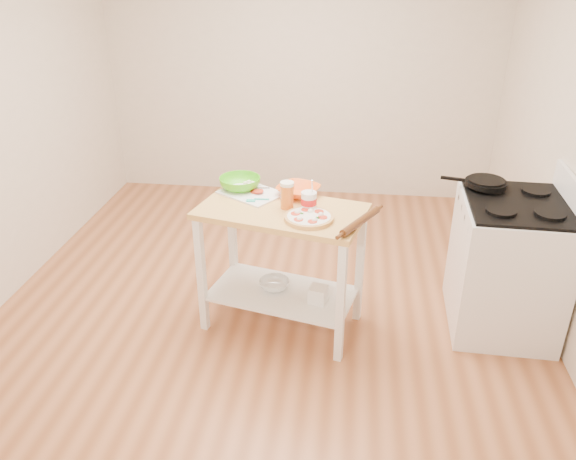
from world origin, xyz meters
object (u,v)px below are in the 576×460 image
Objects in this scene: knife at (245,188)px; yogurt_tub at (309,201)px; gas_stove at (507,264)px; spatula at (257,200)px; orange_bowl at (298,191)px; green_bowl at (240,183)px; shelf_bin at (318,295)px; rolling_pin at (360,222)px; shelf_glass_bowl at (274,284)px; beer_pint at (287,195)px; skillet at (485,183)px; prep_island at (282,244)px; pizza at (309,217)px; cutting_board at (252,193)px.

knife is 0.55m from yogurt_tub.
gas_stove is 7.42× the size of spatula.
orange_bowl is at bearing 26.34° from spatula.
shelf_bin is (0.59, -0.38, -0.63)m from green_bowl.
shelf_glass_bowl is (-0.57, 0.22, -0.63)m from rolling_pin.
beer_pint is 0.82× the size of yogurt_tub.
skillet is at bearing 17.27° from beer_pint.
gas_stove reaches higher than spatula.
prep_island is at bearing -148.93° from skillet.
pizza is at bearing -36.91° from prep_island.
orange_bowl is (0.38, -0.05, 0.02)m from knife.
beer_pint is at bearing -42.01° from knife.
yogurt_tub is at bearing -33.80° from knife.
spatula is 0.84× the size of beer_pint.
shelf_glass_bowl is (0.24, -0.24, -0.62)m from knife.
gas_stove is 1.18m from rolling_pin.
shelf_glass_bowl is at bearing -42.89° from green_bowl.
gas_stove is (1.53, 0.20, -0.17)m from prep_island.
orange_bowl is at bearing 135.21° from rolling_pin.
gas_stove is at bearing 8.19° from yogurt_tub.
spatula is 0.64m from shelf_glass_bowl.
shelf_glass_bowl is at bearing -172.06° from gas_stove.
skillet is 1.65m from knife.
knife is 0.93m from rolling_pin.
shelf_glass_bowl is at bearing 146.19° from prep_island.
shelf_bin is at bearing 37.83° from pizza.
rolling_pin is 3.63× the size of shelf_bin.
beer_pint is (0.33, -0.26, 0.07)m from knife.
knife is at bearing -13.57° from green_bowl.
pizza is 1.08× the size of green_bowl.
spatula is at bearing 162.52° from beer_pint.
orange_bowl is at bearing 70.00° from prep_island.
orange_bowl is at bearing -7.59° from green_bowl.
orange_bowl is 1.29× the size of shelf_glass_bowl.
green_bowl is at bearing 150.42° from rolling_pin.
cutting_board is 0.08m from knife.
orange_bowl is 0.42m from green_bowl.
knife is at bearing 141.35° from beer_pint.
rolling_pin reaches higher than shelf_bin.
yogurt_tub is 0.38m from rolling_pin.
orange_bowl is at bearing -10.39° from knife.
gas_stove reaches higher than beer_pint.
pizza is 1.14× the size of knife.
skillet and green_bowl have the same top height.
rolling_pin is (0.80, -0.47, 0.01)m from knife.
pizza is 0.32m from rolling_pin.
skillet reaches higher than pizza.
orange_bowl is (0.09, 0.24, 0.29)m from prep_island.
knife is (-0.29, 0.28, 0.27)m from prep_island.
skillet is 2.93× the size of spatula.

